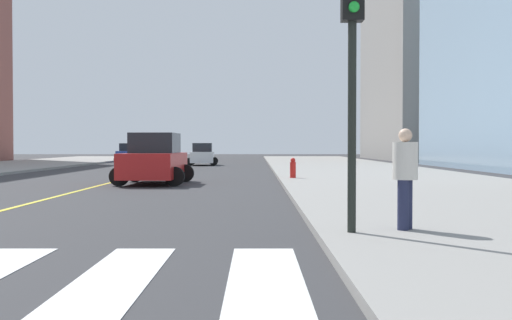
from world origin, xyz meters
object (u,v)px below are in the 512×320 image
(car_blue_third, at_px, (129,154))
(traffic_light_near_corner, at_px, (351,41))
(car_red_second, at_px, (153,160))
(car_white_nearest, at_px, (201,155))
(pedestrian_waiting_east, at_px, (404,174))
(fire_hydrant, at_px, (292,168))

(car_blue_third, bearing_deg, traffic_light_near_corner, -72.22)
(car_red_second, bearing_deg, car_blue_third, -75.61)
(car_white_nearest, relative_size, traffic_light_near_corner, 0.90)
(car_red_second, xyz_separation_m, car_blue_third, (-7.43, 32.45, -0.15))
(pedestrian_waiting_east, bearing_deg, car_white_nearest, 41.65)
(traffic_light_near_corner, relative_size, fire_hydrant, 5.04)
(fire_hydrant, bearing_deg, car_blue_third, 113.49)
(pedestrian_waiting_east, xyz_separation_m, fire_hydrant, (-0.91, 17.19, -0.52))
(fire_hydrant, bearing_deg, car_white_nearest, 104.77)
(car_blue_third, relative_size, pedestrian_waiting_east, 2.34)
(car_white_nearest, relative_size, car_blue_third, 1.00)
(car_red_second, xyz_separation_m, fire_hydrant, (5.84, 1.92, -0.40))
(car_white_nearest, bearing_deg, fire_hydrant, 102.17)
(car_blue_third, distance_m, pedestrian_waiting_east, 49.78)
(car_blue_third, height_order, fire_hydrant, car_blue_third)
(car_white_nearest, distance_m, pedestrian_waiting_east, 40.19)
(car_white_nearest, xyz_separation_m, traffic_light_near_corner, (5.86, -39.97, 2.49))
(car_white_nearest, bearing_deg, car_red_second, 87.57)
(car_white_nearest, distance_m, fire_hydrant, 23.19)
(car_red_second, relative_size, pedestrian_waiting_east, 2.75)
(car_white_nearest, bearing_deg, car_blue_third, -50.39)
(car_white_nearest, height_order, car_red_second, car_red_second)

